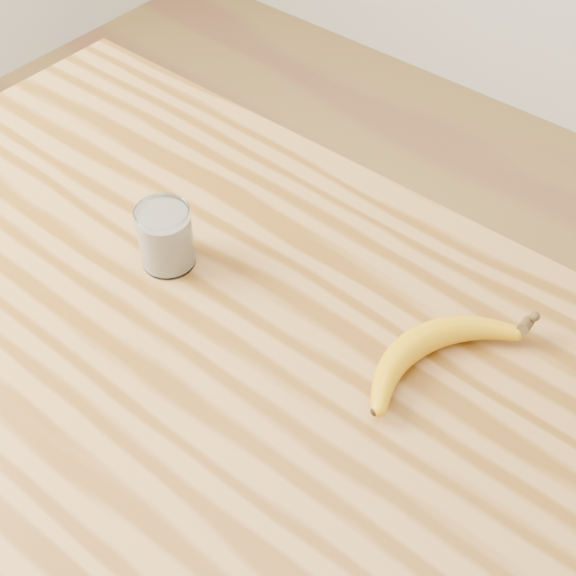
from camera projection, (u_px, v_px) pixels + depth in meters
The scene contains 3 objects.
table at pixel (185, 361), 1.18m from camera, with size 1.20×0.80×0.90m.
smoothie_glass at pixel (166, 237), 1.11m from camera, with size 0.08×0.08×0.10m.
banana at pixel (421, 340), 1.02m from camera, with size 0.12×0.32×0.04m, color #CF8E0A, non-canonical shape.
Camera 1 is at (0.58, -0.46, 1.71)m, focal length 50.00 mm.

